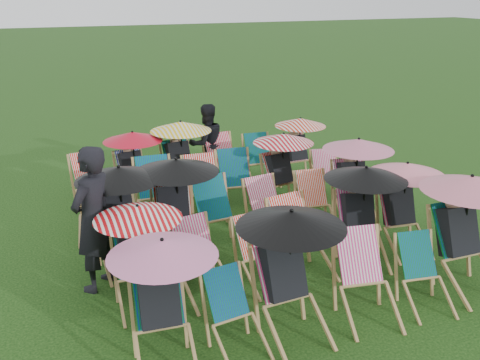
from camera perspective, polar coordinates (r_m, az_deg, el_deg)
name	(u,v)px	position (r m, az deg, el deg)	size (l,w,h in m)	color
ground	(251,243)	(8.16, 1.15, -6.74)	(100.00, 100.00, 0.00)	black
deckchair_0	(162,301)	(5.53, -8.29, -12.67)	(1.11, 1.17, 1.32)	#AB874F
deckchair_1	(236,315)	(5.79, -0.45, -14.25)	(0.63, 0.81, 0.81)	#AB874F
deckchair_2	(291,272)	(5.88, 5.43, -9.78)	(1.20, 1.26, 1.42)	#AB874F
deckchair_3	(367,280)	(6.41, 13.42, -10.33)	(0.78, 0.99, 0.97)	#AB874F
deckchair_4	(425,275)	(6.85, 19.17, -9.57)	(0.66, 0.83, 0.83)	#AB874F
deckchair_5	(468,231)	(7.32, 23.12, -5.04)	(1.23, 1.28, 1.46)	#AB874F
deckchair_6	(138,255)	(6.52, -10.80, -7.86)	(1.05, 1.09, 1.25)	#AB874F
deckchair_7	(202,261)	(6.70, -4.05, -8.65)	(0.73, 0.93, 0.92)	#AB874F
deckchair_8	(262,254)	(6.94, 2.36, -7.86)	(0.66, 0.85, 0.85)	#AB874F
deckchair_9	(302,240)	(7.18, 6.66, -6.33)	(0.79, 1.01, 1.00)	#AB874F
deckchair_10	(363,214)	(7.58, 12.95, -3.51)	(1.14, 1.22, 1.35)	#AB874F
deckchair_11	(404,206)	(8.09, 17.14, -2.62)	(1.09, 1.15, 1.29)	#AB874F
deckchair_12	(121,216)	(7.42, -12.61, -3.77)	(1.18, 1.25, 1.40)	#AB874F
deckchair_13	(175,207)	(7.57, -6.92, -2.87)	(1.19, 1.27, 1.42)	#AB874F
deckchair_14	(219,216)	(7.85, -2.26, -3.86)	(0.73, 0.97, 1.00)	#AB874F
deckchair_15	(272,213)	(8.06, 3.42, -3.48)	(0.72, 0.93, 0.93)	#AB874F
deckchair_16	(317,203)	(8.57, 8.19, -2.41)	(0.67, 0.86, 0.87)	#AB874F
deckchair_17	(356,179)	(8.89, 12.25, 0.11)	(1.15, 1.22, 1.36)	#AB874F
deckchair_18	(96,210)	(8.50, -15.11, -3.13)	(0.71, 0.88, 0.86)	#AB874F
deckchair_19	(157,194)	(8.73, -8.83, -1.44)	(0.74, 0.99, 1.03)	#AB874F
deckchair_20	(205,190)	(8.83, -3.72, -1.08)	(0.74, 0.97, 1.00)	#AB874F
deckchair_21	(238,183)	(9.14, -0.26, -0.33)	(0.77, 0.99, 1.00)	#AB874F
deckchair_22	(284,168)	(9.40, 4.71, 1.28)	(1.06, 1.15, 1.26)	#AB874F
deckchair_23	(328,177)	(9.78, 9.41, 0.31)	(0.71, 0.87, 0.85)	#AB874F
deckchair_24	(92,183)	(9.59, -15.48, -0.33)	(0.74, 0.93, 0.92)	#AB874F
deckchair_25	(134,166)	(9.72, -11.25, 1.53)	(1.05, 1.12, 1.25)	#AB874F
deckchair_26	(181,156)	(9.95, -6.26, 2.52)	(1.13, 1.20, 1.34)	#AB874F
deckchair_27	(226,164)	(10.14, -1.51, 1.77)	(0.74, 0.98, 1.00)	#AB874F
deckchair_28	(261,160)	(10.49, 2.28, 2.12)	(0.67, 0.89, 0.91)	#AB874F
deckchair_29	(300,147)	(10.77, 6.42, 3.49)	(1.02, 1.06, 1.21)	#AB874F
person_left	(93,219)	(6.88, -15.39, -4.07)	(0.69, 0.45, 1.89)	black
person_rear	(207,143)	(10.48, -3.58, 3.93)	(0.76, 0.59, 1.56)	black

